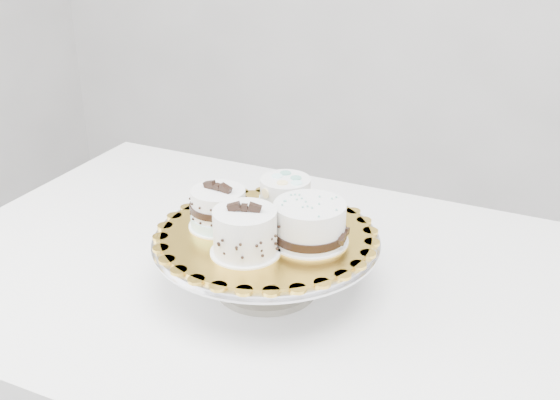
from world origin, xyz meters
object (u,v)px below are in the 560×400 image
at_px(table, 274,303).
at_px(cake_dots, 285,195).
at_px(cake_stand, 266,253).
at_px(cake_board, 266,234).
at_px(cake_banded, 219,210).
at_px(cake_ribbon, 310,224).
at_px(cake_swirl, 245,233).

bearing_deg(table, cake_dots, 74.46).
bearing_deg(cake_stand, cake_board, -7.13).
distance_m(cake_banded, cake_dots, 0.13).
bearing_deg(cake_ribbon, cake_dots, 128.17).
xyz_separation_m(cake_stand, cake_board, (0.00, -0.00, 0.04)).
height_order(table, cake_ribbon, cake_ribbon).
bearing_deg(cake_stand, cake_swirl, -93.38).
relative_size(cake_stand, cake_banded, 3.64).
bearing_deg(cake_swirl, table, 76.84).
relative_size(table, cake_banded, 12.76).
distance_m(cake_board, cake_dots, 0.09).
relative_size(cake_banded, cake_dots, 0.93).
relative_size(cake_dots, cake_ribbon, 0.83).
bearing_deg(cake_dots, cake_banded, -113.10).
distance_m(cake_stand, cake_banded, 0.11).
bearing_deg(cake_dots, table, -88.78).
height_order(cake_stand, cake_board, cake_board).
bearing_deg(cake_ribbon, cake_swirl, -142.16).
bearing_deg(cake_banded, table, 48.71).
distance_m(table, cake_ribbon, 0.23).
bearing_deg(cake_ribbon, cake_stand, 176.62).
bearing_deg(cake_board, cake_ribbon, 1.19).
relative_size(cake_stand, cake_swirl, 3.10).
distance_m(cake_stand, cake_board, 0.04).
bearing_deg(table, cake_swirl, -84.73).
distance_m(cake_swirl, cake_dots, 0.16).
relative_size(cake_board, cake_dots, 3.12).
bearing_deg(cake_dots, cake_stand, -70.71).
bearing_deg(cake_stand, cake_dots, 89.51).
distance_m(cake_stand, cake_dots, 0.11).
height_order(cake_stand, cake_banded, cake_banded).
relative_size(table, cake_dots, 11.89).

